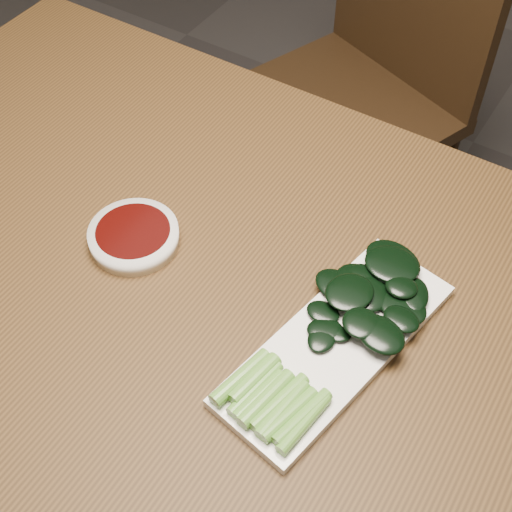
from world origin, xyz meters
name	(u,v)px	position (x,y,z in m)	size (l,w,h in m)	color
ground	(244,495)	(0.00, 0.00, 0.00)	(6.00, 6.00, 0.00)	#312E2E
table	(238,312)	(0.00, 0.00, 0.68)	(1.40, 0.80, 0.75)	#432B13
chair_far	(361,81)	(-0.19, 0.81, 0.49)	(0.60, 0.60, 0.89)	black
sauce_bowl	(134,236)	(-0.16, -0.02, 0.76)	(0.12, 0.12, 0.03)	white
serving_plate	(336,344)	(0.16, -0.02, 0.76)	(0.18, 0.35, 0.01)	white
gai_lan	(342,326)	(0.16, -0.01, 0.77)	(0.17, 0.35, 0.02)	#609C35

